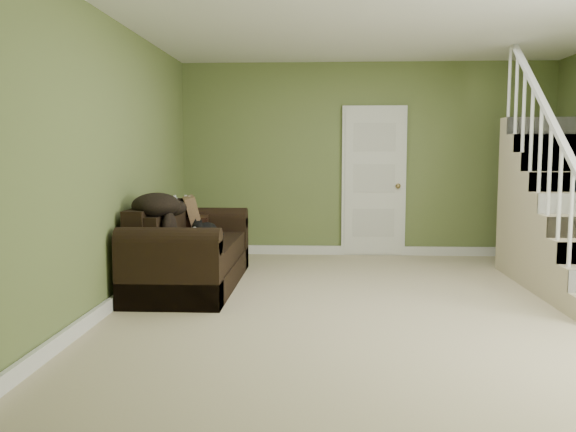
# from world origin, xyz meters

# --- Properties ---
(floor) EXTENTS (5.00, 5.50, 0.01)m
(floor) POSITION_xyz_m (0.00, 0.00, 0.00)
(floor) COLOR tan
(floor) RESTS_ON ground
(ceiling) EXTENTS (5.00, 5.50, 0.01)m
(ceiling) POSITION_xyz_m (0.00, 0.00, 2.60)
(ceiling) COLOR white
(ceiling) RESTS_ON wall_back
(wall_back) EXTENTS (5.00, 0.04, 2.60)m
(wall_back) POSITION_xyz_m (0.00, 2.75, 1.30)
(wall_back) COLOR olive
(wall_back) RESTS_ON floor
(wall_front) EXTENTS (5.00, 0.04, 2.60)m
(wall_front) POSITION_xyz_m (0.00, -2.75, 1.30)
(wall_front) COLOR olive
(wall_front) RESTS_ON floor
(wall_left) EXTENTS (0.04, 5.50, 2.60)m
(wall_left) POSITION_xyz_m (-2.50, 0.00, 1.30)
(wall_left) COLOR olive
(wall_left) RESTS_ON floor
(baseboard_back) EXTENTS (5.00, 0.04, 0.12)m
(baseboard_back) POSITION_xyz_m (0.00, 2.72, 0.06)
(baseboard_back) COLOR white
(baseboard_back) RESTS_ON floor
(baseboard_left) EXTENTS (0.04, 5.50, 0.12)m
(baseboard_left) POSITION_xyz_m (-2.47, 0.00, 0.06)
(baseboard_left) COLOR white
(baseboard_left) RESTS_ON floor
(door) EXTENTS (0.86, 0.12, 2.02)m
(door) POSITION_xyz_m (0.10, 2.71, 1.01)
(door) COLOR white
(door) RESTS_ON floor
(staircase) EXTENTS (1.00, 2.51, 2.82)m
(staircase) POSITION_xyz_m (1.99, 0.97, 0.64)
(staircase) COLOR tan
(staircase) RESTS_ON floor
(sofa) EXTENTS (0.94, 2.18, 0.86)m
(sofa) POSITION_xyz_m (-2.02, 0.69, 0.33)
(sofa) COLOR black
(sofa) RESTS_ON floor
(side_table) EXTENTS (0.63, 0.63, 0.90)m
(side_table) POSITION_xyz_m (-2.21, 1.39, 0.34)
(side_table) COLOR black
(side_table) RESTS_ON floor
(cat) EXTENTS (0.29, 0.51, 0.24)m
(cat) POSITION_xyz_m (-1.85, 0.90, 0.56)
(cat) COLOR black
(cat) RESTS_ON sofa
(banana) EXTENTS (0.17, 0.17, 0.05)m
(banana) POSITION_xyz_m (-1.90, 0.35, 0.49)
(banana) COLOR yellow
(banana) RESTS_ON sofa
(throw_pillow) EXTENTS (0.36, 0.53, 0.50)m
(throw_pillow) POSITION_xyz_m (-2.08, 1.33, 0.65)
(throw_pillow) COLOR #4B311E
(throw_pillow) RESTS_ON sofa
(throw_blanket) EXTENTS (0.49, 0.62, 0.24)m
(throw_blanket) POSITION_xyz_m (-2.20, 0.20, 0.89)
(throw_blanket) COLOR black
(throw_blanket) RESTS_ON sofa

